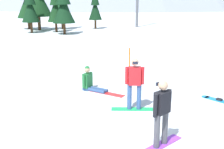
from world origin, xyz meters
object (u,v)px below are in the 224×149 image
object	(u,v)px
pine_tree_young	(63,6)
pine_tree_short	(27,1)
snowboarder_foreground	(162,112)
pine_tree_tall	(55,6)
snowboarder_background	(91,82)
trail_marker_pole	(129,64)
pine_tree_leaning	(30,6)
pine_tree_slender	(95,6)
snowboarder_midground	(135,83)

from	to	relation	value
pine_tree_young	pine_tree_short	bearing A→B (deg)	115.13
snowboarder_foreground	pine_tree_tall	bearing A→B (deg)	87.67
snowboarder_background	pine_tree_tall	world-z (taller)	pine_tree_tall
snowboarder_background	pine_tree_young	xyz separation A→B (m)	(2.18, 19.83, 2.67)
trail_marker_pole	pine_tree_leaning	bearing A→B (deg)	98.32
pine_tree_short	trail_marker_pole	bearing A→B (deg)	-82.96
pine_tree_short	pine_tree_slender	xyz separation A→B (m)	(8.19, -2.41, -0.63)
snowboarder_foreground	pine_tree_leaning	bearing A→B (deg)	93.47
pine_tree_slender	snowboarder_foreground	bearing A→B (deg)	-102.32
snowboarder_midground	snowboarder_foreground	bearing A→B (deg)	-97.52
trail_marker_pole	pine_tree_young	distance (m)	19.11
snowboarder_midground	pine_tree_leaning	xyz separation A→B (m)	(-1.98, 24.89, 2.03)
pine_tree_tall	pine_tree_short	bearing A→B (deg)	121.41
pine_tree_slender	snowboarder_background	bearing A→B (deg)	-105.84
pine_tree_slender	pine_tree_tall	distance (m)	5.80
pine_tree_leaning	trail_marker_pole	bearing A→B (deg)	-81.68
pine_tree_slender	pine_tree_leaning	bearing A→B (deg)	-164.80
pine_tree_short	pine_tree_leaning	world-z (taller)	pine_tree_short
snowboarder_background	pine_tree_slender	bearing A→B (deg)	74.16
snowboarder_midground	pine_tree_short	size ratio (longest dim) A/B	0.28
pine_tree_short	pine_tree_tall	bearing A→B (deg)	-58.59
snowboarder_background	pine_tree_tall	xyz separation A→B (m)	(1.64, 22.37, 2.56)
snowboarder_foreground	trail_marker_pole	xyz separation A→B (m)	(1.50, 5.77, -0.16)
pine_tree_short	pine_tree_young	distance (m)	7.97
snowboarder_foreground	trail_marker_pole	bearing A→B (deg)	75.46
pine_tree_tall	pine_tree_young	xyz separation A→B (m)	(0.53, -2.54, 0.11)
pine_tree_slender	pine_tree_tall	bearing A→B (deg)	-157.08
snowboarder_midground	pine_tree_leaning	size ratio (longest dim) A/B	0.32
pine_tree_young	pine_tree_leaning	bearing A→B (deg)	141.81
snowboarder_background	pine_tree_tall	size ratio (longest dim) A/B	0.30
pine_tree_short	pine_tree_young	size ratio (longest dim) A/B	1.15
snowboarder_midground	snowboarder_background	xyz separation A→B (m)	(-0.86, 2.47, -0.58)
snowboarder_background	pine_tree_young	bearing A→B (deg)	83.74
trail_marker_pole	pine_tree_leaning	xyz separation A→B (m)	(-3.16, 21.58, 2.21)
trail_marker_pole	pine_tree_young	bearing A→B (deg)	89.56
trail_marker_pole	pine_tree_leaning	size ratio (longest dim) A/B	0.28
snowboarder_midground	trail_marker_pole	size ratio (longest dim) A/B	1.16
trail_marker_pole	snowboarder_background	bearing A→B (deg)	-157.32
trail_marker_pole	pine_tree_slender	xyz separation A→B (m)	(4.96, 23.78, 2.08)
pine_tree_slender	pine_tree_tall	xyz separation A→B (m)	(-5.35, -2.26, 0.08)
snowboarder_foreground	pine_tree_young	distance (m)	24.89
pine_tree_tall	pine_tree_young	size ratio (longest dim) A/B	0.97
pine_tree_slender	trail_marker_pole	bearing A→B (deg)	-101.78
pine_tree_short	snowboarder_foreground	bearing A→B (deg)	-86.89
trail_marker_pole	pine_tree_young	size ratio (longest dim) A/B	0.27
snowboarder_background	pine_tree_tall	distance (m)	22.57
snowboarder_foreground	pine_tree_tall	xyz separation A→B (m)	(1.11, 27.29, 1.99)
snowboarder_foreground	trail_marker_pole	distance (m)	5.96
trail_marker_pole	pine_tree_leaning	world-z (taller)	pine_tree_leaning
pine_tree_slender	pine_tree_young	xyz separation A→B (m)	(-4.81, -4.80, 0.18)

